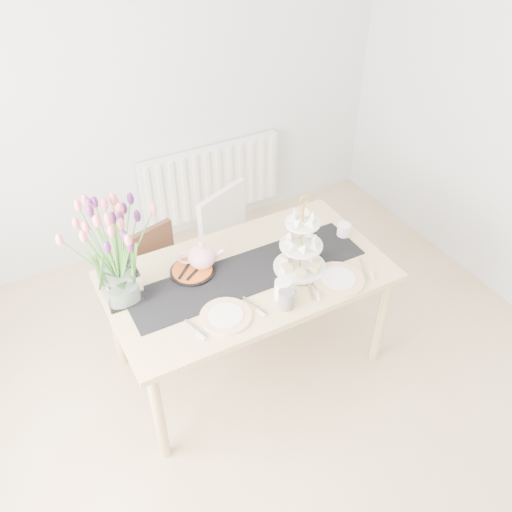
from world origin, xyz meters
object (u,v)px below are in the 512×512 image
dining_table (248,283)px  tart_tin (192,271)px  chair_white (236,243)px  plate_left (226,316)px  cream_jug (344,230)px  mug_white (283,289)px  mug_orange (297,244)px  chair_brown (160,278)px  cake_stand (301,251)px  tulip_vase (112,242)px  mug_grey (286,299)px  plate_right (338,279)px  radiator (212,181)px  teapot (202,256)px

dining_table → tart_tin: size_ratio=6.23×
chair_white → plate_left: (-0.47, -0.82, 0.24)m
cream_jug → mug_white: (-0.62, -0.30, 0.01)m
mug_orange → plate_left: 0.69m
chair_white → chair_brown: bearing=158.9°
mug_orange → plate_left: mug_orange is taller
mug_white → cake_stand: bearing=48.6°
tart_tin → chair_white: bearing=40.6°
cream_jug → plate_left: bearing=173.3°
tulip_vase → mug_grey: bearing=-32.6°
tart_tin → plate_right: (0.70, -0.45, -0.01)m
cream_jug → mug_orange: 0.33m
radiator → chair_white: size_ratio=1.36×
chair_brown → teapot: size_ratio=2.95×
mug_orange → cake_stand: bearing=-164.5°
tart_tin → chair_brown: bearing=102.3°
radiator → tart_tin: 1.54m
tart_tin → mug_orange: (0.64, -0.10, 0.03)m
radiator → cream_jug: 1.51m
tulip_vase → plate_right: size_ratio=2.36×
teapot → plate_left: 0.43m
plate_right → cream_jug: bearing=50.6°
mug_white → cream_jug: bearing=37.4°
mug_orange → plate_left: (-0.62, -0.30, -0.04)m
radiator → chair_white: chair_white is taller
teapot → cream_jug: size_ratio=3.17×
tart_tin → mug_white: mug_white is taller
radiator → mug_orange: bearing=-93.3°
dining_table → plate_left: (-0.26, -0.25, 0.08)m
tulip_vase → cream_jug: size_ratio=8.45×
tulip_vase → plate_right: 1.25m
mug_orange → radiator: bearing=37.9°
mug_orange → plate_right: size_ratio=0.30×
tulip_vase → cream_jug: (1.38, -0.11, -0.35)m
teapot → cream_jug: 0.91m
mug_orange → mug_grey: bearing=-177.1°
chair_white → cake_stand: 0.77m
tulip_vase → mug_white: bearing=-27.9°
tulip_vase → plate_left: size_ratio=2.55×
tart_tin → mug_white: (0.35, -0.41, 0.04)m
cake_stand → chair_brown: bearing=134.9°
chair_white → tulip_vase: bearing=-177.7°
chair_brown → chair_white: chair_white is taller
radiator → tart_tin: bearing=-118.4°
radiator → chair_brown: bearing=-130.7°
dining_table → tart_tin: (-0.28, 0.15, 0.09)m
mug_grey → teapot: bearing=97.5°
cake_stand → dining_table: bearing=159.5°
plate_right → teapot: bearing=143.3°
radiator → teapot: (-0.64, -1.31, 0.38)m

